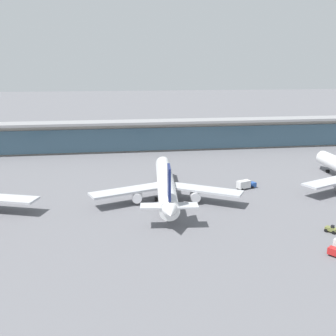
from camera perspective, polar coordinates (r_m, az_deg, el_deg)
The scene contains 5 objects.
ground_plane at distance 121.29m, azimuth 1.22°, elevation -5.42°, with size 1200.00×1200.00×0.00m, color slate.
airliner_centre_stand at distance 125.19m, azimuth -0.33°, elevation -2.30°, with size 47.03×61.49×16.37m.
service_truck_near_nose_olive at distance 110.29m, azimuth 22.38°, elevation -8.13°, with size 3.08×3.31×2.05m.
service_truck_at_far_stand_blue at distance 139.35m, azimuth 11.05°, elevation -2.32°, with size 7.62×4.92×3.10m.
terminal_building at distance 199.84m, azimuth -2.91°, elevation 4.77°, with size 258.76×12.80×15.20m.
Camera 1 is at (-19.83, -112.42, 40.98)m, focal length 42.44 mm.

